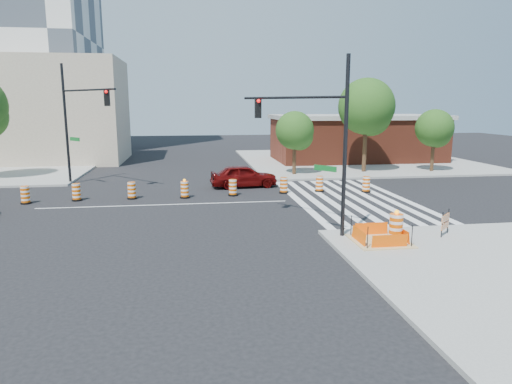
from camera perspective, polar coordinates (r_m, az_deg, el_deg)
The scene contains 23 objects.
ground at distance 26.46m, azimuth -11.33°, elevation -1.57°, with size 120.00×120.00×0.00m, color black.
sidewalk_ne at distance 47.16m, azimuth 12.28°, elevation 3.89°, with size 22.00×22.00×0.15m, color gray.
crosswalk_east at distance 28.07m, azimuth 11.59°, elevation -0.86°, with size 6.75×13.50×0.01m.
lane_centerline at distance 26.46m, azimuth -11.33°, elevation -1.56°, with size 14.00×0.12×0.01m, color silver.
excavation_pit at distance 19.20m, azimuth 15.22°, elevation -5.79°, with size 2.20×2.20×0.90m.
brick_storefront at distance 46.95m, azimuth 12.39°, elevation 6.60°, with size 16.50×8.50×4.60m.
beige_midrise at distance 49.69m, azimuth -24.39°, elevation 9.22°, with size 14.00×10.00×10.00m, color tan.
red_coupe at distance 31.39m, azimuth -1.55°, elevation 2.02°, with size 1.84×4.57×1.56m, color #500706.
signal_pole_se at distance 19.83m, azimuth 7.26°, elevation 7.79°, with size 3.73×4.37×7.43m.
signal_pole_nw at distance 33.59m, azimuth -21.35°, elevation 9.20°, with size 4.31×4.70×8.25m.
pit_drum at distance 19.23m, azimuth 17.08°, elevation -4.40°, with size 0.67×0.67×1.32m.
barricade at distance 20.86m, azimuth 22.58°, elevation -3.44°, with size 0.71×0.66×1.08m.
tree_north_c at distance 36.33m, azimuth 4.90°, elevation 7.41°, with size 3.06×3.01×5.12m.
tree_north_d at distance 38.61m, azimuth 13.67°, elevation 9.97°, with size 4.55×4.55×7.74m.
tree_north_e at distance 40.69m, azimuth 21.42°, elevation 7.20°, with size 3.12×3.09×5.25m.
median_drum_1 at distance 29.26m, azimuth -26.88°, elevation -0.40°, with size 0.60×0.60×1.02m.
median_drum_2 at distance 28.95m, azimuth -21.52°, elevation -0.09°, with size 0.60×0.60×1.02m.
median_drum_3 at distance 28.45m, azimuth -15.26°, elevation 0.11°, with size 0.60×0.60×1.02m.
median_drum_4 at distance 28.07m, azimuth -8.90°, elevation 0.24°, with size 0.60×0.60×1.18m.
median_drum_5 at distance 28.45m, azimuth -2.91°, elevation 0.48°, with size 0.60×0.60×1.02m.
median_drum_6 at distance 29.28m, azimuth 3.48°, elevation 0.77°, with size 0.60×0.60×1.02m.
median_drum_7 at distance 30.04m, azimuth 7.93°, elevation 0.95°, with size 0.60×0.60×1.02m.
median_drum_8 at distance 30.42m, azimuth 13.61°, elevation 0.87°, with size 0.60×0.60×1.02m.
Camera 1 is at (1.47, -25.82, 5.60)m, focal length 32.00 mm.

